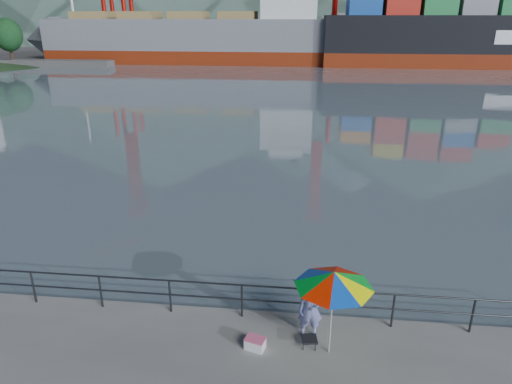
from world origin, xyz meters
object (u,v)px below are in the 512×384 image
fisherman (310,308)px  beach_umbrella (334,279)px  bulk_carrier (206,37)px  cooler_bag (255,344)px

fisherman → beach_umbrella: size_ratio=0.76×
fisherman → beach_umbrella: bearing=-53.3°
beach_umbrella → bulk_carrier: 74.44m
cooler_bag → bulk_carrier: size_ratio=0.01×
fisherman → cooler_bag: fisherman is taller
fisherman → bulk_carrier: bearing=98.9°
cooler_bag → bulk_carrier: bearing=119.1°
cooler_bag → beach_umbrella: bearing=18.2°
beach_umbrella → bulk_carrier: bulk_carrier is taller
fisherman → cooler_bag: bearing=-160.7°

